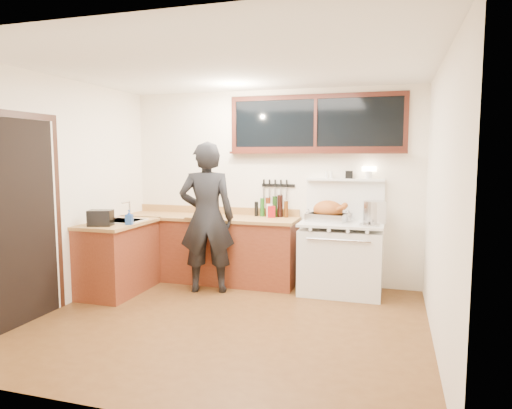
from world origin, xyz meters
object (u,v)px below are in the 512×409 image
(man, at_px, (207,218))
(roast_turkey, at_px, (328,213))
(vintage_stove, at_px, (341,256))
(cutting_board, at_px, (203,214))

(man, distance_m, roast_turkey, 1.54)
(vintage_stove, relative_size, man, 0.84)
(vintage_stove, height_order, man, man)
(man, bearing_deg, roast_turkey, 18.04)
(vintage_stove, height_order, cutting_board, vintage_stove)
(cutting_board, height_order, roast_turkey, roast_turkey)
(man, height_order, cutting_board, man)
(man, xyz_separation_m, roast_turkey, (1.46, 0.48, 0.06))
(man, distance_m, cutting_board, 0.34)
(vintage_stove, bearing_deg, roast_turkey, 165.43)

